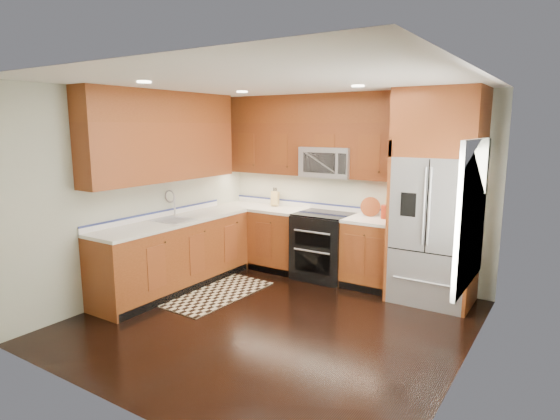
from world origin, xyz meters
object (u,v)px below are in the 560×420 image
Objects in this scene: knife_block at (275,198)px; range at (323,246)px; refrigerator at (436,198)px; rug at (212,292)px; utensil_crock at (386,209)px.

range is at bearing -11.49° from knife_block.
refrigerator is (1.55, -0.04, 0.83)m from range.
utensil_crock is at bearing 41.76° from rug.
utensil_crock is (1.79, 1.48, 1.07)m from rug.
range is at bearing -170.15° from utensil_crock.
refrigerator reaches higher than range.
range is at bearing 178.60° from refrigerator.
refrigerator is 9.18× the size of knife_block.
utensil_crock reaches higher than rug.
refrigerator is at bearing 29.71° from rug.
knife_block is at bearing 92.78° from rug.
refrigerator is at bearing -5.28° from knife_block.
refrigerator is 2.52m from knife_block.
refrigerator is 3.09m from rug.
refrigerator is 6.78× the size of utensil_crock.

